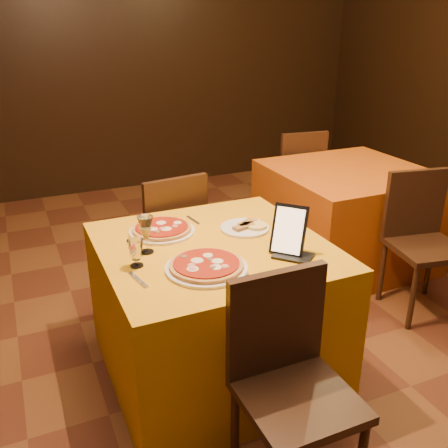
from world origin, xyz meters
name	(u,v)px	position (x,y,z in m)	size (l,w,h in m)	color
floor	(247,375)	(0.00, 0.00, -0.01)	(6.00, 7.00, 0.01)	#5E2D19
wall_back	(99,60)	(0.00, 3.50, 1.40)	(6.00, 0.01, 2.80)	black
main_table	(214,309)	(-0.14, 0.13, 0.38)	(1.10, 1.10, 0.75)	orange
side_table	(346,216)	(1.32, 0.95, 0.38)	(1.10, 1.10, 0.75)	#AF4A0B
chair_main_near	(298,399)	(-0.14, -0.71, 0.46)	(0.47, 0.47, 0.91)	black
chair_main_far	(165,237)	(-0.14, 0.96, 0.46)	(0.47, 0.47, 0.91)	#312110
chair_side_near	(427,248)	(1.32, 0.13, 0.46)	(0.45, 0.45, 0.91)	#2F210F
chair_side_far	(293,178)	(1.32, 1.75, 0.46)	(0.40, 0.40, 0.91)	black
pizza_near	(206,266)	(-0.27, -0.11, 0.77)	(0.37, 0.37, 0.03)	white
pizza_far	(162,230)	(-0.33, 0.38, 0.77)	(0.34, 0.34, 0.03)	white
cutlet_dish	(245,227)	(0.09, 0.24, 0.76)	(0.26, 0.26, 0.03)	white
wine_glass	(146,234)	(-0.46, 0.17, 0.84)	(0.07, 0.07, 0.19)	#C7C371
water_glass	(136,253)	(-0.55, 0.05, 0.81)	(0.06, 0.06, 0.13)	silver
tablet	(289,230)	(0.15, -0.11, 0.87)	(0.16, 0.01, 0.24)	black
knife	(236,266)	(-0.14, -0.14, 0.75)	(0.24, 0.02, 0.01)	#AEAFB5
fork_near	(138,280)	(-0.58, -0.08, 0.75)	(0.16, 0.02, 0.01)	silver
fork_far	(193,220)	(-0.12, 0.46, 0.75)	(0.14, 0.02, 0.01)	silver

